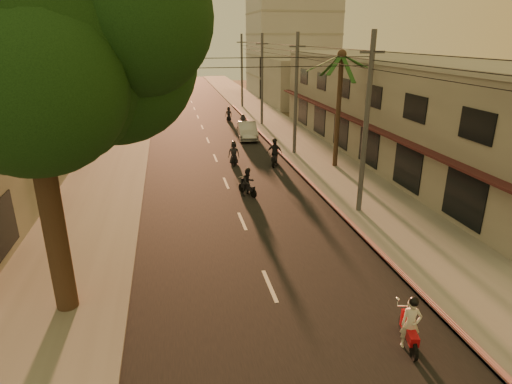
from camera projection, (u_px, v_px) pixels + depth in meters
ground at (284, 319)px, 13.95m from camera, size 160.00×160.00×0.00m
road at (215, 158)px, 32.36m from camera, size 10.00×140.00×0.02m
sidewalk_right at (310, 152)px, 33.75m from camera, size 5.00×140.00×0.12m
sidewalk_left at (112, 163)px, 30.94m from camera, size 5.00×140.00×0.12m
curb_stripe at (299, 172)px, 28.68m from camera, size 0.20×60.00×0.20m
shophouse_row at (403, 108)px, 31.88m from camera, size 8.80×34.20×7.30m
broadleaf_tree at (39, 44)px, 11.78m from camera, size 9.60×8.70×12.10m
palm_tree at (341, 61)px, 27.73m from camera, size 5.00×5.00×8.20m
utility_poles at (297, 68)px, 31.28m from camera, size 1.20×48.26×9.00m
filler_right at (298, 82)px, 56.97m from camera, size 8.00×14.00×6.00m
filler_left_near at (56, 107)px, 41.87m from camera, size 8.00×14.00×4.40m
filler_left_far at (85, 77)px, 58.00m from camera, size 8.00×14.00×7.00m
scooter_red at (410, 325)px, 12.48m from camera, size 0.85×1.71×1.71m
scooter_mid_a at (248, 183)px, 24.57m from camera, size 1.23×1.58×1.67m
scooter_mid_b at (274, 153)px, 30.28m from camera, size 1.39×1.92×1.98m
scooter_far_a at (234, 154)px, 30.57m from camera, size 0.93×1.76×1.73m
scooter_far_b at (243, 126)px, 39.64m from camera, size 1.64×1.86×1.93m
parked_car at (247, 130)px, 38.35m from camera, size 2.40×4.79×1.48m
scooter_far_c at (229, 115)px, 46.24m from camera, size 0.94×1.61×1.59m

